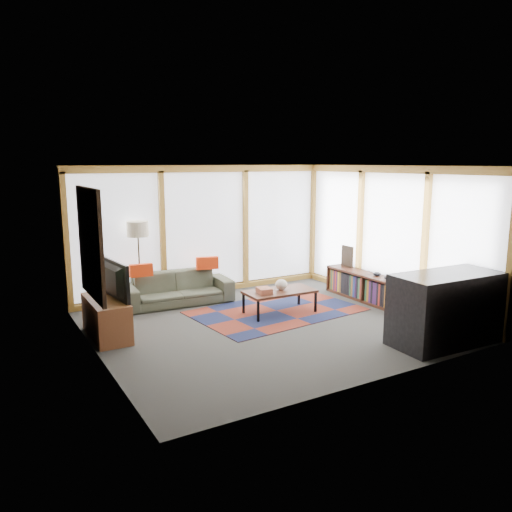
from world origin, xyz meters
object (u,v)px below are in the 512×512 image
bookshelf (369,288)px  bar_counter (446,308)px  floor_lamp (139,264)px  coffee_table (280,302)px  tv_console (106,318)px  television (109,280)px  sofa (177,288)px

bookshelf → bar_counter: size_ratio=1.28×
floor_lamp → coffee_table: 2.70m
tv_console → television: 0.60m
coffee_table → bookshelf: bookshelf is taller
floor_lamp → television: size_ratio=1.56×
sofa → television: 2.05m
tv_console → television: (0.06, -0.02, 0.59)m
coffee_table → tv_console: size_ratio=1.05×
sofa → coffee_table: 2.02m
sofa → tv_console: 2.00m
floor_lamp → bar_counter: floor_lamp is taller
tv_console → television: size_ratio=1.17×
sofa → floor_lamp: size_ratio=1.29×
floor_lamp → coffee_table: size_ratio=1.28×
floor_lamp → tv_console: (-0.97, -1.40, -0.50)m
floor_lamp → coffee_table: (2.01, -1.70, -0.59)m
coffee_table → tv_console: bearing=174.2°
sofa → bar_counter: (2.68, -3.97, 0.23)m
floor_lamp → coffee_table: bearing=-40.3°
sofa → floor_lamp: 0.84m
tv_console → bar_counter: bar_counter is taller
television → coffee_table: bearing=-101.5°
coffee_table → sofa: bearing=132.5°
bookshelf → bar_counter: bar_counter is taller
floor_lamp → bar_counter: (3.33, -4.19, -0.27)m
tv_console → television: television is taller
tv_console → floor_lamp: bearing=55.3°
television → tv_console: bearing=70.2°
floor_lamp → bar_counter: size_ratio=0.95×
tv_console → bar_counter: size_ratio=0.71×
sofa → floor_lamp: floor_lamp is taller
sofa → tv_console: (-1.61, -1.19, -0.00)m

